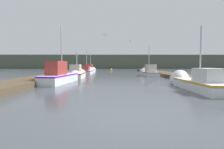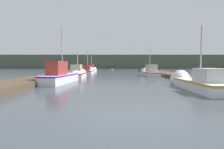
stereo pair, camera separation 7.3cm
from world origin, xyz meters
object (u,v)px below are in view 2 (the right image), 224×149
object	(u,v)px
fishing_boat_2	(77,74)
seagull_lead	(105,35)
fishing_boat_4	(88,71)
seagull_1	(131,41)
channel_buoy	(112,70)
fishing_boat_5	(91,70)
fishing_boat_0	(196,82)
mooring_piling_0	(83,70)
fishing_boat_3	(149,72)
fishing_boat_1	(63,76)
mooring_piling_2	(148,70)
mooring_piling_1	(83,69)

from	to	relation	value
fishing_boat_2	seagull_lead	distance (m)	5.63
fishing_boat_4	seagull_1	xyz separation A→B (m)	(6.64, -1.10, 4.52)
channel_buoy	fishing_boat_5	bearing A→B (deg)	-118.54
channel_buoy	seagull_lead	distance (m)	19.36
fishing_boat_2	seagull_1	size ratio (longest dim) A/B	7.92
fishing_boat_0	mooring_piling_0	xyz separation A→B (m)	(-10.02, 19.32, 0.11)
fishing_boat_0	fishing_boat_3	xyz separation A→B (m)	(-0.12, 12.69, 0.07)
fishing_boat_1	mooring_piling_0	size ratio (longest dim) A/B	6.35
seagull_lead	seagull_1	world-z (taller)	seagull_lead
fishing_boat_0	fishing_boat_4	xyz separation A→B (m)	(-8.85, 16.99, -0.02)
fishing_boat_0	fishing_boat_4	world-z (taller)	fishing_boat_4
fishing_boat_5	mooring_piling_2	size ratio (longest dim) A/B	4.65
fishing_boat_1	fishing_boat_5	xyz separation A→B (m)	(0.21, 18.19, -0.09)
fishing_boat_1	channel_buoy	bearing A→B (deg)	86.94
fishing_boat_5	mooring_piling_0	world-z (taller)	fishing_boat_5
mooring_piling_2	mooring_piling_0	bearing A→B (deg)	173.99
seagull_1	channel_buoy	bearing A→B (deg)	-145.87
fishing_boat_2	mooring_piling_0	world-z (taller)	fishing_boat_2
fishing_boat_0	fishing_boat_4	bearing A→B (deg)	118.17
fishing_boat_0	seagull_1	distance (m)	16.66
fishing_boat_4	channel_buoy	bearing A→B (deg)	73.10
mooring_piling_0	mooring_piling_1	size ratio (longest dim) A/B	0.80
fishing_boat_0	mooring_piling_2	xyz separation A→B (m)	(0.97, 18.17, 0.22)
seagull_lead	fishing_boat_0	bearing A→B (deg)	137.13
fishing_boat_5	seagull_lead	bearing A→B (deg)	-73.35
fishing_boat_3	seagull_lead	world-z (taller)	seagull_lead
mooring_piling_1	seagull_lead	world-z (taller)	seagull_lead
mooring_piling_1	seagull_lead	distance (m)	11.57
fishing_boat_2	mooring_piling_0	xyz separation A→B (m)	(-1.24, 10.81, 0.05)
fishing_boat_3	seagull_1	world-z (taller)	seagull_1
mooring_piling_0	channel_buoy	size ratio (longest dim) A/B	0.88
fishing_boat_4	seagull_1	world-z (taller)	seagull_1
fishing_boat_1	fishing_boat_3	size ratio (longest dim) A/B	1.13
fishing_boat_3	seagull_lead	bearing A→B (deg)	-157.41
channel_buoy	seagull_1	xyz separation A→B (m)	(2.88, -13.15, 4.73)
fishing_boat_0	seagull_1	size ratio (longest dim) A/B	10.35
fishing_boat_3	mooring_piling_2	xyz separation A→B (m)	(1.09, 5.48, 0.15)
fishing_boat_2	fishing_boat_3	distance (m)	9.62
channel_buoy	seagull_lead	xyz separation A→B (m)	(-0.74, -18.75, 4.74)
mooring_piling_0	mooring_piling_1	distance (m)	0.87
fishing_boat_5	fishing_boat_4	bearing A→B (deg)	-87.51
fishing_boat_4	seagull_1	distance (m)	8.11
fishing_boat_1	fishing_boat_4	world-z (taller)	fishing_boat_1
fishing_boat_3	fishing_boat_1	bearing A→B (deg)	-135.75
mooring_piling_0	fishing_boat_1	bearing A→B (deg)	-86.54
seagull_lead	mooring_piling_2	bearing A→B (deg)	-113.22
fishing_boat_2	seagull_lead	world-z (taller)	seagull_lead
fishing_boat_4	mooring_piling_1	world-z (taller)	fishing_boat_4
fishing_boat_3	channel_buoy	distance (m)	17.09
fishing_boat_1	fishing_boat_2	distance (m)	4.63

